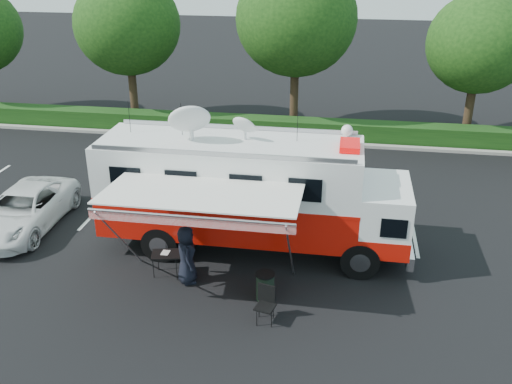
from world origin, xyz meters
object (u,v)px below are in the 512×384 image
white_suv (27,227)px  folding_table (166,255)px  command_truck (251,193)px  trash_bin (265,286)px

white_suv → folding_table: 6.53m
command_truck → trash_bin: size_ratio=11.81×
white_suv → trash_bin: (9.30, -3.02, 0.43)m
white_suv → command_truck: bearing=-2.4°
command_truck → white_suv: size_ratio=1.96×
command_truck → folding_table: command_truck is taller
command_truck → trash_bin: 3.42m
command_truck → folding_table: size_ratio=9.85×
folding_table → trash_bin: size_ratio=1.20×
white_suv → folding_table: (6.09, -2.24, 0.73)m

